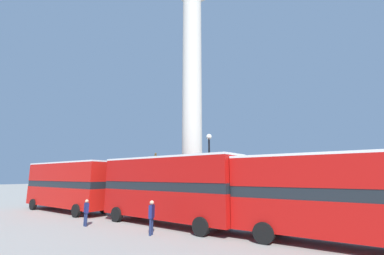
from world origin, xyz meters
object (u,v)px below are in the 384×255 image
Objects in this scene: monument_column at (192,115)px; bus_b at (358,195)px; pedestrian_near_lamp at (152,215)px; pedestrian_by_plinth at (86,211)px; equestrian_statue at (155,187)px; street_lamp at (209,171)px; bus_a at (167,187)px; bus_c at (69,184)px.

bus_b is at bearing -23.34° from monument_column.
pedestrian_near_lamp reaches higher than pedestrian_by_plinth.
street_lamp reaches higher than equestrian_statue.
street_lamp is at bearing 72.32° from bus_a.
street_lamp is (1.23, 3.39, 1.10)m from bus_a.
bus_a reaches higher than pedestrian_by_plinth.
bus_a is 6.30× the size of pedestrian_by_plinth.
equestrian_statue reaches higher than bus_b.
street_lamp reaches higher than pedestrian_near_lamp.
pedestrian_by_plinth is (-3.99, -3.29, -1.51)m from bus_a.
bus_b is 10.06m from street_lamp.
bus_c is (-11.55, -0.30, -0.01)m from bus_a.
pedestrian_by_plinth is at bearing -20.47° from bus_c.
pedestrian_near_lamp is 5.21m from pedestrian_by_plinth.
pedestrian_near_lamp is (-9.55, -3.02, -1.28)m from bus_b.
monument_column is 2.26× the size of bus_a.
pedestrian_by_plinth is at bearing -127.98° from street_lamp.
bus_a is at bearing -126.66° from pedestrian_by_plinth.
pedestrian_by_plinth is at bearing -39.99° from equestrian_statue.
bus_c is (-9.42, -6.18, -6.36)m from monument_column.
monument_column is at bearing 143.41° from street_lamp.
street_lamp is at bearing -36.59° from monument_column.
street_lamp is (3.36, -2.49, -5.24)m from monument_column.
monument_column is 2.19× the size of bus_c.
equestrian_statue reaches higher than bus_c.
bus_a is 11.55m from bus_c.
pedestrian_near_lamp is (-0.04, -6.08, -2.48)m from street_lamp.
bus_c is at bearing -67.27° from equestrian_statue.
pedestrian_near_lamp is at bearing -159.59° from pedestrian_by_plinth.
equestrian_statue is at bearing 148.74° from street_lamp.
equestrian_statue reaches higher than pedestrian_near_lamp.
equestrian_statue is at bearing -161.43° from pedestrian_near_lamp.
street_lamp is at bearing 17.24° from bus_c.
bus_b is 24.92m from equestrian_statue.
pedestrian_by_plinth is at bearing -107.54° from pedestrian_near_lamp.
pedestrian_near_lamp is (3.31, -8.57, -7.73)m from monument_column.
pedestrian_near_lamp is at bearing -163.80° from bus_b.
bus_c is (-22.28, -0.63, 0.09)m from bus_b.
monument_column reaches higher than pedestrian_by_plinth.
equestrian_statue is 3.36× the size of pedestrian_near_lamp.
bus_c is at bearing -163.89° from street_lamp.
monument_column is 12.01m from pedestrian_near_lamp.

